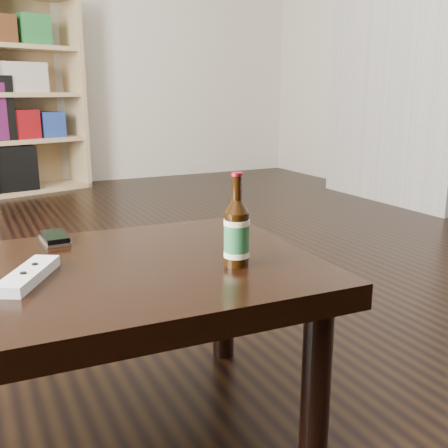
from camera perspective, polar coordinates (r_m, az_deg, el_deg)
name	(u,v)px	position (r m, az deg, el deg)	size (l,w,h in m)	color
floor	(129,324)	(1.85, -10.29, -10.63)	(5.00, 6.00, 0.01)	black
wall_back	(10,15)	(4.69, -22.31, 20.32)	(5.00, 0.02, 2.70)	#BEB5A7
chimney_breast	(408,3)	(4.02, 19.42, 21.77)	(0.30, 1.20, 2.70)	white
bookshelf	(24,91)	(4.44, -20.90, 13.41)	(0.88, 0.59, 1.49)	#A38259
coffee_table	(67,296)	(1.15, -16.71, -7.57)	(1.10, 0.67, 0.40)	black
beer_bottle	(237,233)	(1.11, 1.39, -1.04)	(0.06, 0.06, 0.20)	black
phone	(55,238)	(1.37, -17.95, -1.49)	(0.06, 0.11, 0.02)	#B4B4B6
remote	(29,275)	(1.11, -20.50, -5.23)	(0.14, 0.20, 0.02)	silver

